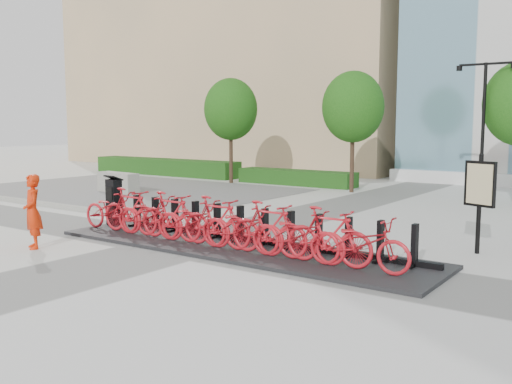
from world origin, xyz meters
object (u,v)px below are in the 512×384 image
Objects in this scene: bike_0 at (112,211)px; map_sign at (480,188)px; worker_red at (33,212)px; jersey_barrier at (118,183)px; kiosk at (114,201)px.

map_sign is at bearing -69.78° from bike_0.
worker_red reaches higher than jersey_barrier.
jersey_barrier is 15.78m from map_sign.
map_sign is (15.45, -3.05, 1.05)m from jersey_barrier.
map_sign is (8.55, 3.15, 0.87)m from bike_0.
worker_red is at bearing -45.20° from jersey_barrier.
kiosk is 0.64× the size of jersey_barrier.
map_sign reaches higher than jersey_barrier.
worker_red reaches higher than bike_0.
jersey_barrier is (-6.90, 6.20, -0.18)m from bike_0.
bike_0 is 9.28m from jersey_barrier.
kiosk is (-0.62, 0.62, 0.14)m from bike_0.
kiosk is 0.80× the size of worker_red.
bike_0 is at bearing -42.70° from kiosk.
worker_red is (0.61, -2.93, 0.12)m from kiosk.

